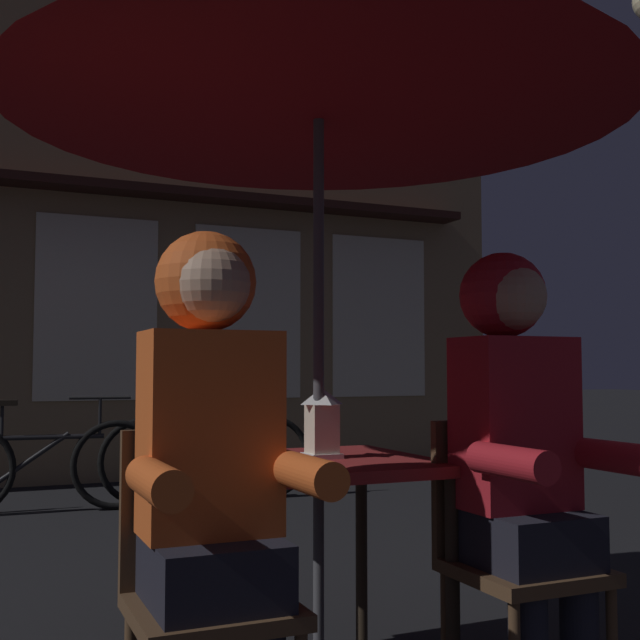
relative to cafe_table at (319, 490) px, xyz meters
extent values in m
cube|color=maroon|center=(0.00, 0.00, 0.08)|extent=(0.72, 0.72, 0.04)
cylinder|color=#2D2319|center=(-0.31, -0.31, -0.29)|extent=(0.04, 0.04, 0.70)
cylinder|color=#2D2319|center=(0.31, -0.31, -0.29)|extent=(0.04, 0.04, 0.70)
cylinder|color=#2D2319|center=(-0.31, 0.31, -0.29)|extent=(0.04, 0.04, 0.70)
cylinder|color=#2D2319|center=(0.31, 0.31, -0.29)|extent=(0.04, 0.04, 0.70)
cylinder|color=#4C4C51|center=(0.00, 0.00, 0.49)|extent=(0.04, 0.04, 2.25)
cone|color=maroon|center=(0.00, 0.00, 1.42)|extent=(2.10, 2.10, 0.38)
sphere|color=#4C4C51|center=(0.00, 0.00, 1.64)|extent=(0.06, 0.06, 0.06)
cube|color=white|center=(0.02, 0.02, 0.11)|extent=(0.11, 0.11, 0.02)
cube|color=white|center=(0.02, 0.02, 0.20)|extent=(0.09, 0.09, 0.16)
pyramid|color=white|center=(0.02, 0.02, 0.31)|extent=(0.11, 0.11, 0.06)
cube|color=#513823|center=(-0.48, -0.44, -0.21)|extent=(0.40, 0.40, 0.04)
cube|color=#513823|center=(-0.48, -0.26, 0.02)|extent=(0.40, 0.03, 0.42)
cube|color=#513823|center=(0.48, -0.44, -0.21)|extent=(0.40, 0.40, 0.04)
cylinder|color=#513823|center=(0.65, -0.27, -0.43)|extent=(0.03, 0.03, 0.41)
cylinder|color=#513823|center=(0.31, -0.27, -0.43)|extent=(0.03, 0.03, 0.41)
cube|color=#513823|center=(0.48, -0.26, 0.02)|extent=(0.40, 0.03, 0.42)
cube|color=black|center=(-0.48, -0.44, -0.11)|extent=(0.32, 0.36, 0.16)
cube|color=#E05B23|center=(-0.48, -0.40, 0.23)|extent=(0.34, 0.22, 0.52)
cylinder|color=#E05B23|center=(-0.30, -0.62, 0.14)|extent=(0.09, 0.30, 0.09)
cylinder|color=#E05B23|center=(-0.66, -0.62, 0.14)|extent=(0.09, 0.30, 0.09)
sphere|color=tan|center=(-0.48, -0.40, 0.62)|extent=(0.21, 0.21, 0.21)
sphere|color=#E05B23|center=(-0.48, -0.35, 0.63)|extent=(0.27, 0.27, 0.27)
cube|color=black|center=(0.48, -0.44, -0.11)|extent=(0.32, 0.36, 0.16)
cube|color=red|center=(0.48, -0.40, 0.23)|extent=(0.34, 0.22, 0.52)
cylinder|color=red|center=(0.66, -0.62, 0.14)|extent=(0.09, 0.30, 0.09)
cylinder|color=red|center=(0.30, -0.62, 0.14)|extent=(0.09, 0.30, 0.09)
sphere|color=tan|center=(0.48, -0.40, 0.62)|extent=(0.21, 0.21, 0.21)
sphere|color=red|center=(0.48, -0.35, 0.63)|extent=(0.27, 0.27, 0.27)
cube|color=#937A56|center=(-0.75, 5.40, 2.46)|extent=(10.00, 0.60, 6.20)
cube|color=#EAE5C6|center=(-0.02, 5.09, 0.96)|extent=(1.10, 0.02, 1.70)
cube|color=#EAE5C6|center=(1.45, 5.09, 0.96)|extent=(1.10, 0.02, 1.70)
cube|color=#EAE5C6|center=(2.91, 5.09, 0.96)|extent=(1.10, 0.02, 1.70)
cube|color=#331914|center=(-0.75, 4.95, 2.06)|extent=(9.00, 0.36, 0.08)
torus|color=black|center=(-0.06, 3.62, -0.31)|extent=(0.66, 0.12, 0.66)
cylinder|color=black|center=(-0.57, 3.67, -0.09)|extent=(0.84, 0.12, 0.04)
cylinder|color=black|center=(-0.69, 3.68, -0.28)|extent=(0.61, 0.10, 0.44)
cylinder|color=black|center=(-0.85, 3.70, 0.03)|extent=(0.02, 0.02, 0.24)
cube|color=black|center=(-0.85, 3.70, 0.16)|extent=(0.21, 0.10, 0.04)
cylinder|color=black|center=(-0.18, 3.63, 0.05)|extent=(0.02, 0.02, 0.28)
cylinder|color=black|center=(-0.18, 3.63, 0.19)|extent=(0.44, 0.07, 0.02)
torus|color=black|center=(1.17, 3.66, -0.31)|extent=(0.66, 0.11, 0.66)
torus|color=black|center=(0.15, 3.76, -0.31)|extent=(0.66, 0.11, 0.66)
cylinder|color=black|center=(0.66, 3.71, -0.09)|extent=(0.84, 0.11, 0.04)
cylinder|color=black|center=(0.54, 3.72, -0.28)|extent=(0.61, 0.09, 0.44)
cylinder|color=black|center=(0.37, 3.74, 0.03)|extent=(0.02, 0.02, 0.24)
cube|color=black|center=(0.37, 3.74, 0.16)|extent=(0.21, 0.10, 0.04)
cylinder|color=black|center=(1.04, 3.68, 0.05)|extent=(0.02, 0.02, 0.28)
cylinder|color=black|center=(1.04, 3.68, 0.19)|extent=(0.44, 0.06, 0.02)
camera|label=1|loc=(-1.04, -2.40, 0.39)|focal=44.47mm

